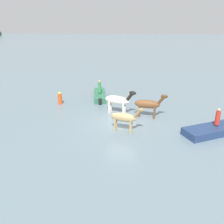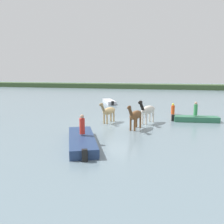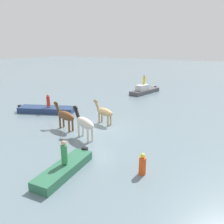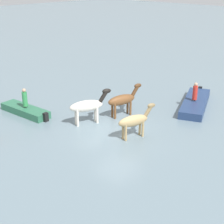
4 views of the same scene
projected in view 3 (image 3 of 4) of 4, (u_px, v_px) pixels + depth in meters
The scene contains 11 objects.
ground_plane at pixel (98, 128), 17.68m from camera, with size 164.92×164.92×0.00m, color slate.
horse_rear_stallion at pixel (104, 112), 18.39m from camera, with size 1.07×2.36×1.84m.
horse_chestnut_trailing at pixel (65, 116), 17.17m from camera, with size 1.03×2.55×1.97m.
horse_dark_mare at pixel (84, 123), 15.42m from camera, with size 1.43×2.61×2.07m.
boat_tender_starboard at pixel (65, 170), 11.47m from camera, with size 4.06×1.44×0.71m.
boat_launch_far at pixel (144, 91), 30.14m from camera, with size 5.27×2.39×1.35m.
boat_motor_center at pixel (47, 110), 21.79m from camera, with size 3.49×5.43×0.76m.
person_helmsman_aft at pixel (64, 153), 11.24m from camera, with size 0.32×0.32×1.19m.
person_boatman_standing at pixel (144, 80), 29.87m from camera, with size 0.32×0.32×1.19m.
person_watcher_seated at pixel (48, 101), 21.43m from camera, with size 0.32×0.32×1.19m.
buoy_channel_marker at pixel (142, 165), 11.29m from camera, with size 0.36×0.36×1.14m.
Camera 3 is at (13.70, 9.40, 6.27)m, focal length 36.44 mm.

